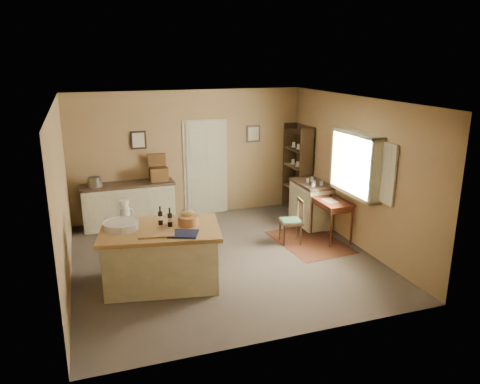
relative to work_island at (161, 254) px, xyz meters
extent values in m
plane|color=brown|center=(1.17, 0.56, -0.48)|extent=(5.00, 5.00, 0.00)
cube|color=olive|center=(1.17, 3.06, 0.87)|extent=(5.00, 0.10, 2.70)
cube|color=olive|center=(1.17, -1.94, 0.87)|extent=(5.00, 0.10, 2.70)
cube|color=olive|center=(-1.33, 0.56, 0.87)|extent=(0.10, 5.00, 2.70)
cube|color=olive|center=(3.67, 0.56, 0.87)|extent=(0.10, 5.00, 2.70)
plane|color=silver|center=(1.17, 0.56, 2.22)|extent=(5.00, 5.00, 0.00)
cube|color=beige|center=(1.52, 3.03, 0.57)|extent=(0.97, 0.06, 2.11)
cube|color=black|center=(0.12, 3.04, 1.24)|extent=(0.32, 0.02, 0.38)
cube|color=beige|center=(0.12, 3.03, 1.24)|extent=(0.24, 0.01, 0.30)
cube|color=black|center=(2.62, 3.04, 1.24)|extent=(0.32, 0.02, 0.38)
cube|color=beige|center=(2.62, 3.03, 1.24)|extent=(0.24, 0.01, 0.30)
cube|color=beige|center=(3.54, 0.36, 0.54)|extent=(0.25, 1.32, 0.06)
cube|color=beige|center=(3.54, 0.36, 1.60)|extent=(0.25, 1.32, 0.06)
cube|color=white|center=(3.66, 0.36, 1.07)|extent=(0.01, 1.20, 1.00)
cube|color=beige|center=(3.63, -0.46, 1.07)|extent=(0.04, 0.35, 1.00)
cube|color=beige|center=(3.63, 1.18, 1.07)|extent=(0.04, 0.35, 1.00)
cube|color=beige|center=(0.01, 0.00, -0.06)|extent=(1.78, 1.29, 0.85)
cube|color=olive|center=(0.01, 0.00, 0.40)|extent=(1.93, 1.43, 0.06)
cylinder|color=white|center=(-0.55, 0.13, 0.48)|extent=(0.51, 0.51, 0.11)
cube|color=olive|center=(-0.08, -0.24, 0.44)|extent=(0.56, 0.44, 0.03)
cube|color=black|center=(0.28, -0.38, 0.44)|extent=(0.50, 0.46, 0.02)
cylinder|color=#9C6536|center=(0.44, 0.00, 0.50)|extent=(0.31, 0.31, 0.14)
cylinder|color=black|center=(0.04, 0.14, 0.57)|extent=(0.07, 0.07, 0.29)
cylinder|color=black|center=(0.17, 0.02, 0.57)|extent=(0.07, 0.07, 0.29)
cube|color=beige|center=(-0.18, 2.76, -0.06)|extent=(1.81, 0.50, 0.85)
cube|color=#332319|center=(-0.18, 2.76, 0.39)|extent=(1.85, 0.53, 0.05)
cube|color=#4D2F15|center=(0.45, 2.76, 0.56)|extent=(0.36, 0.27, 0.28)
cylinder|color=#59544F|center=(-0.82, 2.76, 0.51)|extent=(0.31, 0.31, 0.18)
cube|color=#461D10|center=(2.92, 0.76, -0.48)|extent=(1.22, 1.68, 0.01)
cube|color=#36150C|center=(3.37, 0.79, 0.27)|extent=(0.51, 0.83, 0.03)
cube|color=#36150C|center=(3.37, 0.79, 0.20)|extent=(0.45, 0.77, 0.10)
cube|color=silver|center=(3.32, 0.79, 0.29)|extent=(0.22, 0.30, 0.01)
cylinder|color=black|center=(3.47, 1.02, 0.31)|extent=(0.05, 0.05, 0.05)
cylinder|color=#36150C|center=(3.15, 0.42, -0.12)|extent=(0.04, 0.04, 0.72)
cylinder|color=#36150C|center=(3.58, 0.42, -0.12)|extent=(0.04, 0.04, 0.72)
cylinder|color=#36150C|center=(3.15, 1.17, -0.12)|extent=(0.04, 0.04, 0.72)
cylinder|color=#36150C|center=(3.58, 1.17, -0.12)|extent=(0.04, 0.04, 0.72)
cube|color=beige|center=(3.37, 1.64, -0.06)|extent=(0.53, 0.96, 0.85)
cube|color=#332319|center=(3.37, 1.64, 0.39)|extent=(0.56, 1.00, 0.05)
cylinder|color=silver|center=(3.34, 1.49, 0.46)|extent=(0.23, 0.23, 0.09)
cube|color=black|center=(3.48, 2.11, 0.49)|extent=(0.33, 0.04, 1.93)
cube|color=black|center=(3.48, 2.94, 0.49)|extent=(0.33, 0.04, 1.93)
cube|color=black|center=(3.63, 2.52, 0.49)|extent=(0.02, 0.87, 1.93)
cube|color=black|center=(3.48, 2.52, -0.43)|extent=(0.33, 0.83, 0.03)
cube|color=black|center=(3.48, 2.52, 0.05)|extent=(0.33, 0.83, 0.03)
cube|color=black|center=(3.48, 2.52, 0.53)|extent=(0.33, 0.83, 0.03)
cube|color=black|center=(3.48, 2.52, 0.92)|extent=(0.33, 0.83, 0.03)
cube|color=black|center=(3.48, 2.52, 1.31)|extent=(0.33, 0.83, 0.03)
cylinder|color=white|center=(3.48, 2.52, 0.59)|extent=(0.12, 0.12, 0.11)
camera|label=1|loc=(-0.97, -6.56, 2.90)|focal=35.00mm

